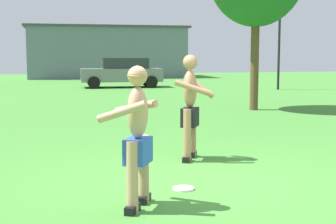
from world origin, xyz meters
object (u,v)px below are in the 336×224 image
frisbee (183,188)px  lamp_post (280,19)px  car_gray_mid_lot (122,72)px  player_in_black (190,104)px  player_with_cap (137,131)px

frisbee → lamp_post: size_ratio=0.05×
car_gray_mid_lot → frisbee: bearing=-95.5°
player_in_black → lamp_post: lamp_post is taller
frisbee → car_gray_mid_lot: size_ratio=0.07×
car_gray_mid_lot → lamp_post: size_ratio=0.76×
player_in_black → lamp_post: bearing=59.6°
player_in_black → frisbee: 2.07m
player_with_cap → lamp_post: bearing=59.8°
player_with_cap → lamp_post: lamp_post is taller
player_in_black → frisbee: (-0.58, -1.76, -0.92)m
car_gray_mid_lot → lamp_post: (7.44, -3.51, 2.69)m
player_with_cap → car_gray_mid_lot: 21.03m
player_with_cap → player_in_black: size_ratio=0.94×
frisbee → lamp_post: (9.38, 16.74, 3.50)m
player_in_black → car_gray_mid_lot: size_ratio=0.40×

